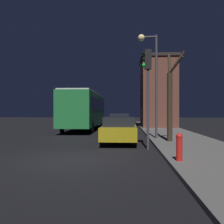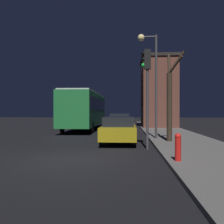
# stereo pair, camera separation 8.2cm
# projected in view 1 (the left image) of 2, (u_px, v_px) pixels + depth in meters

# --- Properties ---
(ground_plane) EXTENTS (120.00, 120.00, 0.00)m
(ground_plane) POSITION_uv_depth(u_px,v_px,m) (69.00, 159.00, 9.10)
(ground_plane) COLOR black
(sidewalk) EXTENTS (3.75, 60.00, 0.13)m
(sidewalk) POSITION_uv_depth(u_px,v_px,m) (219.00, 159.00, 8.78)
(sidewalk) COLOR #514F4C
(sidewalk) RESTS_ON ground
(brick_building) EXTENTS (3.69, 5.46, 7.28)m
(brick_building) POSITION_uv_depth(u_px,v_px,m) (158.00, 92.00, 26.66)
(brick_building) COLOR brown
(brick_building) RESTS_ON sidewalk
(streetlamp) EXTENTS (1.17, 0.41, 6.26)m
(streetlamp) POSITION_uv_depth(u_px,v_px,m) (151.00, 68.00, 14.99)
(streetlamp) COLOR #38383A
(streetlamp) RESTS_ON sidewalk
(traffic_light) EXTENTS (0.43, 0.24, 4.57)m
(traffic_light) POSITION_uv_depth(u_px,v_px,m) (147.00, 78.00, 11.39)
(traffic_light) COLOR #38383A
(traffic_light) RESTS_ON ground
(bare_tree) EXTENTS (0.94, 1.57, 4.87)m
(bare_tree) POSITION_uv_depth(u_px,v_px,m) (170.00, 99.00, 13.52)
(bare_tree) COLOR #2D2319
(bare_tree) RESTS_ON sidewalk
(bus) EXTENTS (2.60, 11.53, 3.43)m
(bus) POSITION_uv_depth(u_px,v_px,m) (85.00, 108.00, 23.47)
(bus) COLOR #1E6B33
(bus) RESTS_ON ground
(car_near_lane) EXTENTS (1.82, 4.33, 1.44)m
(car_near_lane) POSITION_uv_depth(u_px,v_px,m) (119.00, 129.00, 13.67)
(car_near_lane) COLOR olive
(car_near_lane) RESTS_ON ground
(car_mid_lane) EXTENTS (1.76, 4.10, 1.56)m
(car_mid_lane) POSITION_uv_depth(u_px,v_px,m) (120.00, 122.00, 20.93)
(car_mid_lane) COLOR navy
(car_mid_lane) RESTS_ON ground
(fire_hydrant) EXTENTS (0.21, 0.21, 0.91)m
(fire_hydrant) POSITION_uv_depth(u_px,v_px,m) (179.00, 146.00, 8.14)
(fire_hydrant) COLOR red
(fire_hydrant) RESTS_ON sidewalk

